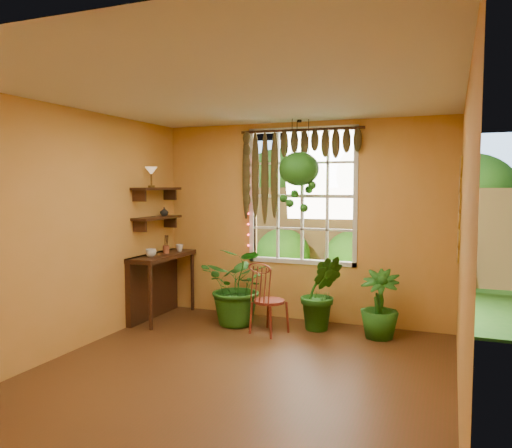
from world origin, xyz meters
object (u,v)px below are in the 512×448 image
at_px(windsor_chair, 268,310).
at_px(hanging_basket, 299,174).
at_px(counter_ledge, 156,278).
at_px(potted_plant_left, 239,286).
at_px(potted_plant_mid, 321,293).

distance_m(windsor_chair, hanging_basket, 1.81).
height_order(counter_ledge, windsor_chair, windsor_chair).
bearing_deg(windsor_chair, counter_ledge, -164.53).
bearing_deg(counter_ledge, windsor_chair, -5.13).
relative_size(potted_plant_left, hanging_basket, 0.86).
height_order(potted_plant_mid, hanging_basket, hanging_basket).
relative_size(windsor_chair, potted_plant_left, 0.99).
xyz_separation_m(potted_plant_left, hanging_basket, (0.71, 0.35, 1.47)).
bearing_deg(counter_ledge, potted_plant_left, 3.95).
distance_m(windsor_chair, potted_plant_left, 0.59).
bearing_deg(potted_plant_left, potted_plant_mid, 8.90).
bearing_deg(potted_plant_left, windsor_chair, -26.02).
bearing_deg(windsor_chair, potted_plant_left, 174.58).
relative_size(counter_ledge, hanging_basket, 0.98).
bearing_deg(hanging_basket, potted_plant_left, -153.82).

